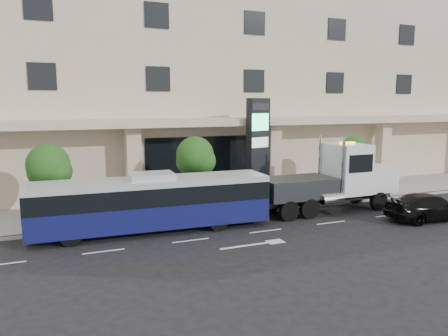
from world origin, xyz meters
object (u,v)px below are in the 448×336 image
object	(u,v)px
signage_pylon	(258,148)
tow_truck	(334,180)
black_sedan	(429,207)
city_bus	(152,202)

from	to	relation	value
signage_pylon	tow_truck	bearing A→B (deg)	-72.81
black_sedan	signage_pylon	size ratio (longest dim) A/B	0.77
tow_truck	black_sedan	xyz separation A→B (m)	(3.56, -3.87, -1.12)
tow_truck	signage_pylon	xyz separation A→B (m)	(-2.92, 4.33, 1.64)
signage_pylon	city_bus	bearing A→B (deg)	-168.21
city_bus	tow_truck	world-z (taller)	tow_truck
black_sedan	city_bus	bearing A→B (deg)	80.81
black_sedan	signage_pylon	world-z (taller)	signage_pylon
tow_truck	black_sedan	distance (m)	5.37
city_bus	black_sedan	size ratio (longest dim) A/B	2.34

